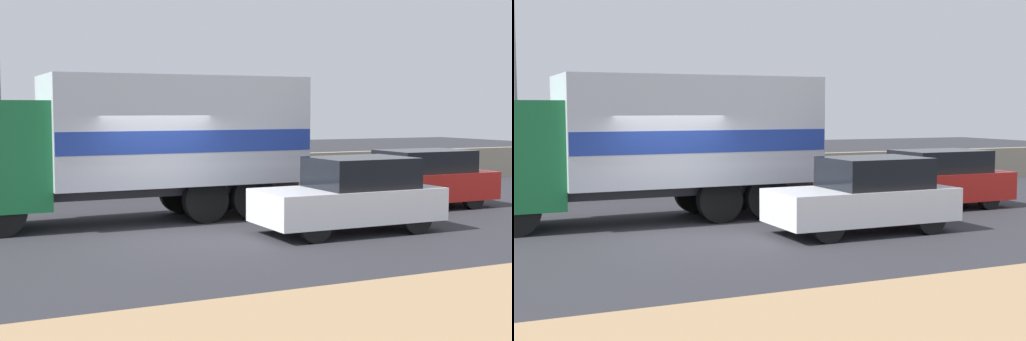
% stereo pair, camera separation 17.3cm
% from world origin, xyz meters
% --- Properties ---
extents(ground_plane, '(80.00, 80.00, 0.00)m').
position_xyz_m(ground_plane, '(0.00, 0.00, 0.00)').
color(ground_plane, '#2D2D33').
extents(dirt_shoulder_foreground, '(60.00, 4.30, 0.04)m').
position_xyz_m(dirt_shoulder_foreground, '(0.00, -7.06, 0.02)').
color(dirt_shoulder_foreground, tan).
rests_on(dirt_shoulder_foreground, ground_plane).
extents(stone_wall_backdrop, '(60.00, 0.35, 1.14)m').
position_xyz_m(stone_wall_backdrop, '(0.00, 7.52, 0.57)').
color(stone_wall_backdrop, gray).
rests_on(stone_wall_backdrop, ground_plane).
extents(box_truck, '(8.14, 2.55, 3.40)m').
position_xyz_m(box_truck, '(0.09, 2.41, 1.93)').
color(box_truck, '#196B38').
rests_on(box_truck, ground_plane).
extents(car_hatchback, '(3.97, 1.77, 1.61)m').
position_xyz_m(car_hatchback, '(3.64, -1.01, 0.79)').
color(car_hatchback, silver).
rests_on(car_hatchback, ground_plane).
extents(car_sedan_second, '(4.45, 1.74, 1.55)m').
position_xyz_m(car_sedan_second, '(7.21, 1.39, 0.76)').
color(car_sedan_second, '#B21E19').
rests_on(car_sedan_second, ground_plane).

